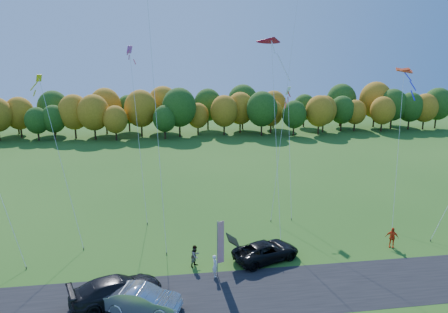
{
  "coord_description": "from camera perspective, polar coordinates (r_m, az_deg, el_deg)",
  "views": [
    {
      "loc": [
        -4.83,
        -27.24,
        14.89
      ],
      "look_at": [
        0.0,
        6.0,
        7.0
      ],
      "focal_mm": 32.0,
      "sensor_mm": 36.0,
      "label": 1
    }
  ],
  "objects": [
    {
      "name": "person_east",
      "position": [
        36.33,
        22.87,
        -10.6
      ],
      "size": [
        1.08,
        0.86,
        1.72
      ],
      "primitive_type": "imported",
      "rotation": [
        0.0,
        0.0,
        -0.52
      ],
      "color": "red",
      "rests_on": "ground"
    },
    {
      "name": "silver_sedan",
      "position": [
        26.43,
        -11.59,
        -19.34
      ],
      "size": [
        5.03,
        3.0,
        1.57
      ],
      "primitive_type": "imported",
      "rotation": [
        0.0,
        0.0,
        1.27
      ],
      "color": "#AFAFB4",
      "rests_on": "ground"
    },
    {
      "name": "black_suv",
      "position": [
        31.84,
        6.05,
        -13.27
      ],
      "size": [
        5.77,
        4.06,
        1.46
      ],
      "primitive_type": "imported",
      "rotation": [
        0.0,
        0.0,
        1.92
      ],
      "color": "black",
      "rests_on": "ground"
    },
    {
      "name": "kite_parafoil_rainbow",
      "position": [
        42.16,
        23.68,
        1.62
      ],
      "size": [
        6.2,
        8.42,
        14.76
      ],
      "color": "#4C3F33",
      "rests_on": "ground"
    },
    {
      "name": "kite_diamond_pink",
      "position": [
        40.22,
        -12.2,
        3.45
      ],
      "size": [
        2.07,
        7.96,
        16.99
      ],
      "color": "#4C3F33",
      "rests_on": "ground"
    },
    {
      "name": "tree_line",
      "position": [
        83.72,
        -4.83,
        2.93
      ],
      "size": [
        116.0,
        12.0,
        10.0
      ],
      "primitive_type": null,
      "color": "#1E4711",
      "rests_on": "ground"
    },
    {
      "name": "asphalt_strip",
      "position": [
        28.02,
        3.11,
        -18.89
      ],
      "size": [
        90.0,
        6.0,
        0.01
      ],
      "primitive_type": "cube",
      "color": "black",
      "rests_on": "ground"
    },
    {
      "name": "kite_diamond_yellow",
      "position": [
        36.46,
        -22.34,
        -0.43
      ],
      "size": [
        4.43,
        6.7,
        14.22
      ],
      "color": "#4C3F33",
      "rests_on": "ground"
    },
    {
      "name": "dark_truck_a",
      "position": [
        27.58,
        -15.11,
        -17.91
      ],
      "size": [
        6.25,
        4.24,
        1.68
      ],
      "primitive_type": "imported",
      "rotation": [
        0.0,
        0.0,
        1.93
      ],
      "color": "black",
      "rests_on": "ground"
    },
    {
      "name": "kite_delta_red",
      "position": [
        36.58,
        7.37,
        4.99
      ],
      "size": [
        2.68,
        9.14,
        18.55
      ],
      "color": "#4C3F33",
      "rests_on": "ground"
    },
    {
      "name": "kite_delta_blue",
      "position": [
        34.78,
        -10.44,
        15.68
      ],
      "size": [
        3.12,
        11.22,
        32.83
      ],
      "color": "#4C3F33",
      "rests_on": "ground"
    },
    {
      "name": "kite_diamond_white",
      "position": [
        41.18,
        9.36,
        0.87
      ],
      "size": [
        1.98,
        7.27,
        12.87
      ],
      "color": "#4C3F33",
      "rests_on": "ground"
    },
    {
      "name": "person_tailgate_b",
      "position": [
        30.83,
        -4.12,
        -13.97
      ],
      "size": [
        1.0,
        1.01,
        1.65
      ],
      "primitive_type": "imported",
      "rotation": [
        0.0,
        0.0,
        0.83
      ],
      "color": "gray",
      "rests_on": "ground"
    },
    {
      "name": "kite_parafoil_orange",
      "position": [
        43.43,
        9.57,
        14.32
      ],
      "size": [
        8.83,
        13.65,
        32.17
      ],
      "color": "#4C3F33",
      "rests_on": "ground"
    },
    {
      "name": "kite_diamond_green",
      "position": [
        34.8,
        -29.18,
        -5.35
      ],
      "size": [
        4.32,
        4.73,
        9.92
      ],
      "color": "#4C3F33",
      "rests_on": "ground"
    },
    {
      "name": "feather_flag",
      "position": [
        28.83,
        -0.58,
        -12.09
      ],
      "size": [
        0.53,
        0.24,
        4.19
      ],
      "color": "#999999",
      "rests_on": "ground"
    },
    {
      "name": "ground",
      "position": [
        31.42,
        1.63,
        -15.08
      ],
      "size": [
        160.0,
        160.0,
        0.0
      ],
      "primitive_type": "plane",
      "color": "#245215"
    },
    {
      "name": "person_tailgate_a",
      "position": [
        29.48,
        -1.29,
        -15.32
      ],
      "size": [
        0.43,
        0.62,
        1.62
      ],
      "primitive_type": "imported",
      "rotation": [
        0.0,
        0.0,
        1.5
      ],
      "color": "white",
      "rests_on": "ground"
    }
  ]
}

